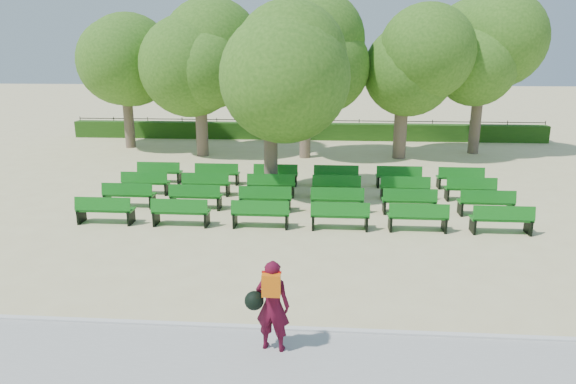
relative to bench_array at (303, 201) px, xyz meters
name	(u,v)px	position (x,y,z in m)	size (l,w,h in m)	color
ground	(284,219)	(-0.49, -1.59, -0.08)	(120.00, 120.00, 0.00)	#D1C38B
paving	(244,368)	(-0.49, -8.99, -0.05)	(30.00, 2.20, 0.06)	#A8A8A3
curb	(254,328)	(-0.49, -7.84, -0.03)	(30.00, 0.12, 0.10)	silver
hedge	(305,131)	(-0.49, 12.41, 0.37)	(26.00, 0.70, 0.90)	#214B13
fence	(305,138)	(-0.49, 12.81, -0.08)	(26.00, 0.10, 1.02)	black
tree_line	(301,153)	(-0.49, 8.41, -0.08)	(21.80, 6.80, 7.04)	#3B6C1D
bench_array	(303,201)	(0.00, 0.00, 0.00)	(1.62, 0.54, 1.01)	#126B17
tree_among	(270,81)	(-1.15, 1.09, 3.73)	(4.02, 4.02, 5.64)	brown
person	(271,304)	(-0.12, -8.46, 0.78)	(0.75, 0.48, 1.54)	#4A0A1E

